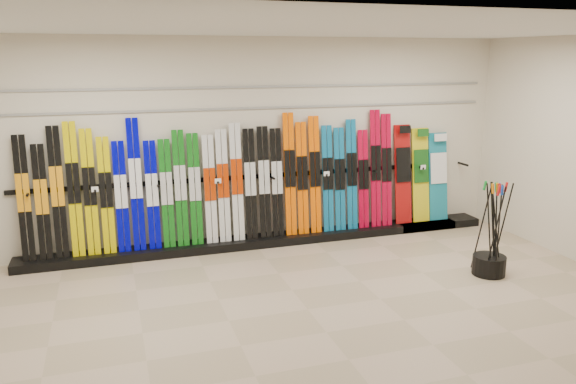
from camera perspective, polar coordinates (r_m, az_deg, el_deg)
name	(u,v)px	position (r m, az deg, el deg)	size (l,w,h in m)	color
floor	(308,309)	(6.34, 2.02, -11.84)	(8.00, 8.00, 0.00)	#9D896C
back_wall	(250,143)	(8.21, -3.86, 5.02)	(8.00, 8.00, 0.00)	beige
ceiling	(310,27)	(5.73, 2.28, 16.37)	(8.00, 8.00, 0.00)	silver
ski_rack_base	(270,240)	(8.40, -1.84, -4.88)	(8.00, 0.40, 0.12)	black
skis	(224,185)	(8.05, -6.49, 0.74)	(5.37, 0.22, 1.81)	black
snowboards	(421,175)	(9.26, 13.35, 1.65)	(0.94, 0.24, 1.56)	#990C0C
pole_bin	(489,265)	(7.68, 19.73, -7.00)	(0.41, 0.41, 0.25)	black
ski_poles	(494,229)	(7.52, 20.18, -3.56)	(0.36, 0.43, 1.17)	black
slatwall_rail_0	(250,108)	(8.13, -3.88, 8.49)	(7.60, 0.02, 0.03)	gray
slatwall_rail_1	(250,87)	(8.11, -3.92, 10.60)	(7.60, 0.02, 0.03)	gray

